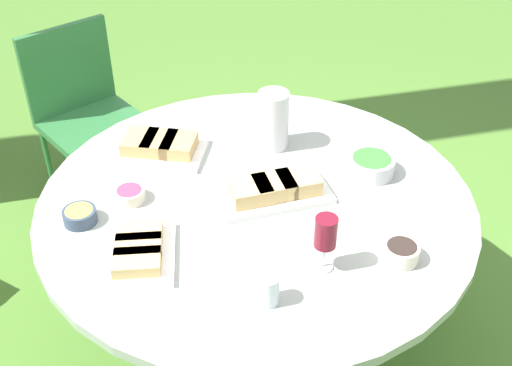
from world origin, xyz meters
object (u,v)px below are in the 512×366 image
at_px(dining_table, 256,216).
at_px(wine_glass, 326,234).
at_px(chair_near_left, 85,106).
at_px(water_pitcher, 273,120).

bearing_deg(dining_table, wine_glass, -119.30).
height_order(chair_near_left, wine_glass, wine_glass).
relative_size(dining_table, chair_near_left, 1.66).
bearing_deg(dining_table, water_pitcher, 19.16).
distance_m(chair_near_left, water_pitcher, 1.12).
bearing_deg(dining_table, chair_near_left, 71.10).
xyz_separation_m(dining_table, water_pitcher, (0.31, 0.11, 0.20)).
bearing_deg(water_pitcher, dining_table, -160.84).
xyz_separation_m(water_pitcher, wine_glass, (-0.50, -0.45, 0.02)).
height_order(chair_near_left, water_pitcher, water_pitcher).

